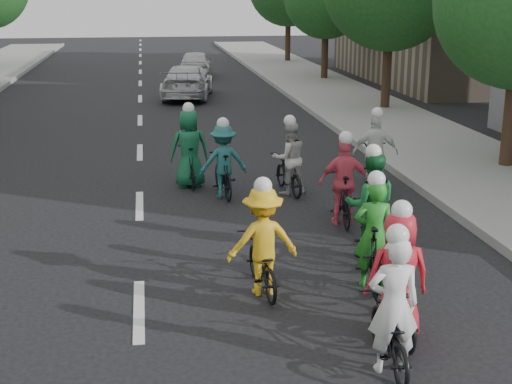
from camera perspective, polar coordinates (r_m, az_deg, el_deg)
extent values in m
plane|color=black|center=(10.04, -9.34, -9.32)|extent=(120.00, 120.00, 0.00)
cube|color=gray|center=(21.04, 13.09, 4.04)|extent=(4.00, 80.00, 0.15)
cube|color=#999993|center=(20.40, 7.99, 3.98)|extent=(0.18, 80.00, 0.18)
cylinder|color=black|center=(18.16, 19.61, 5.12)|extent=(0.32, 0.32, 2.27)
cylinder|color=black|center=(26.32, 10.38, 9.07)|extent=(0.32, 0.32, 2.48)
cylinder|color=black|center=(34.91, 5.51, 10.69)|extent=(0.32, 0.32, 2.27)
cylinder|color=black|center=(43.66, 2.56, 11.91)|extent=(0.32, 0.32, 2.48)
imported|color=black|center=(8.53, 10.57, -11.15)|extent=(0.62, 1.55, 0.80)
imported|color=white|center=(8.27, 10.94, -8.89)|extent=(0.62, 0.43, 1.63)
sphere|color=white|center=(7.96, 11.26, -3.42)|extent=(0.26, 0.26, 0.26)
imported|color=black|center=(11.91, 8.95, -2.78)|extent=(0.72, 1.61, 0.94)
imported|color=#16662E|center=(11.69, 9.18, -1.07)|extent=(0.95, 0.80, 1.74)
sphere|color=white|center=(11.47, 9.37, 3.18)|extent=(0.26, 0.26, 0.26)
imported|color=black|center=(10.38, 0.45, -5.79)|extent=(0.65, 1.57, 0.81)
imported|color=yellow|center=(10.15, 0.54, -3.95)|extent=(1.07, 0.67, 1.59)
sphere|color=white|center=(9.91, 0.56, 0.48)|extent=(0.26, 0.26, 0.26)
imported|color=black|center=(13.44, 6.93, -0.46)|extent=(0.62, 1.65, 0.97)
imported|color=#EE546E|center=(13.26, 7.09, 0.78)|extent=(0.99, 0.49, 1.63)
sphere|color=white|center=(13.07, 7.21, 4.31)|extent=(0.26, 0.26, 0.26)
imported|color=black|center=(9.31, 10.96, -8.47)|extent=(0.67, 1.72, 0.89)
imported|color=red|center=(9.08, 11.30, -6.54)|extent=(0.83, 0.56, 1.65)
sphere|color=white|center=(8.80, 11.59, -1.45)|extent=(0.26, 0.26, 0.26)
imported|color=black|center=(10.72, 9.17, -4.81)|extent=(0.75, 1.68, 0.97)
imported|color=#278F27|center=(10.53, 9.41, -3.36)|extent=(0.65, 0.49, 1.62)
sphere|color=white|center=(10.29, 9.62, 1.00)|extent=(0.26, 0.26, 0.26)
imported|color=black|center=(15.39, 2.59, 1.44)|extent=(0.75, 1.61, 0.82)
imported|color=beige|center=(15.20, 2.68, 2.72)|extent=(0.84, 0.69, 1.57)
sphere|color=white|center=(15.04, 2.72, 5.70)|extent=(0.26, 0.26, 0.26)
imported|color=black|center=(15.10, -2.65, 1.45)|extent=(0.61, 1.64, 0.96)
imported|color=#206262|center=(14.93, -2.63, 2.47)|extent=(1.06, 0.68, 1.56)
sphere|color=white|center=(14.77, -2.67, 5.49)|extent=(0.26, 0.26, 0.26)
imported|color=black|center=(15.86, 9.36, 1.93)|extent=(0.95, 1.89, 0.95)
imported|color=white|center=(15.69, 9.53, 3.14)|extent=(1.04, 0.58, 1.68)
sphere|color=white|center=(15.52, 9.67, 6.23)|extent=(0.26, 0.26, 0.26)
imported|color=black|center=(16.00, -5.33, 2.14)|extent=(0.53, 1.56, 0.92)
imported|color=#16633C|center=(15.81, -5.35, 3.50)|extent=(0.88, 0.61, 1.74)
sphere|color=white|center=(15.65, -5.43, 6.69)|extent=(0.26, 0.26, 0.26)
imported|color=silver|center=(29.32, -5.50, 8.79)|extent=(2.58, 4.83, 1.33)
imported|color=silver|center=(36.69, -4.88, 10.20)|extent=(1.99, 4.01, 1.31)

